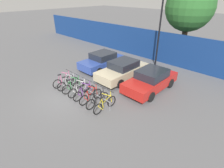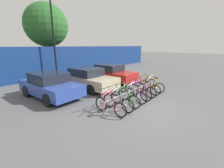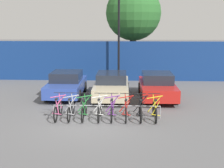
# 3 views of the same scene
# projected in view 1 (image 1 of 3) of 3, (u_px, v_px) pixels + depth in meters

# --- Properties ---
(ground_plane) EXTENTS (120.00, 120.00, 0.00)m
(ground_plane) POSITION_uv_depth(u_px,v_px,m) (70.00, 96.00, 11.15)
(ground_plane) COLOR #59595B
(hoarding_wall) EXTENTS (36.00, 0.16, 2.77)m
(hoarding_wall) POSITION_uv_depth(u_px,v_px,m) (153.00, 46.00, 16.54)
(hoarding_wall) COLOR navy
(hoarding_wall) RESTS_ON ground
(bike_rack) EXTENTS (4.70, 0.04, 0.57)m
(bike_rack) POSITION_uv_depth(u_px,v_px,m) (84.00, 89.00, 10.96)
(bike_rack) COLOR gray
(bike_rack) RESTS_ON ground
(bicycle_pink) EXTENTS (0.68, 1.71, 1.05)m
(bicycle_pink) POSITION_uv_depth(u_px,v_px,m) (64.00, 81.00, 12.20)
(bicycle_pink) COLOR black
(bicycle_pink) RESTS_ON ground
(bicycle_silver) EXTENTS (0.68, 1.71, 1.05)m
(bicycle_silver) POSITION_uv_depth(u_px,v_px,m) (68.00, 83.00, 11.86)
(bicycle_silver) COLOR black
(bicycle_silver) RESTS_ON ground
(bicycle_green) EXTENTS (0.68, 1.71, 1.05)m
(bicycle_green) POSITION_uv_depth(u_px,v_px,m) (73.00, 86.00, 11.50)
(bicycle_green) COLOR black
(bicycle_green) RESTS_ON ground
(bicycle_white) EXTENTS (0.68, 1.71, 1.05)m
(bicycle_white) POSITION_uv_depth(u_px,v_px,m) (79.00, 90.00, 11.09)
(bicycle_white) COLOR black
(bicycle_white) RESTS_ON ground
(bicycle_purple) EXTENTS (0.68, 1.71, 1.05)m
(bicycle_purple) POSITION_uv_depth(u_px,v_px,m) (84.00, 93.00, 10.76)
(bicycle_purple) COLOR black
(bicycle_purple) RESTS_ON ground
(bicycle_red) EXTENTS (0.68, 1.71, 1.05)m
(bicycle_red) POSITION_uv_depth(u_px,v_px,m) (91.00, 96.00, 10.40)
(bicycle_red) COLOR black
(bicycle_red) RESTS_ON ground
(bicycle_black) EXTENTS (0.68, 1.71, 1.05)m
(bicycle_black) POSITION_uv_depth(u_px,v_px,m) (97.00, 100.00, 10.02)
(bicycle_black) COLOR black
(bicycle_black) RESTS_ON ground
(bicycle_yellow) EXTENTS (0.68, 1.71, 1.05)m
(bicycle_yellow) POSITION_uv_depth(u_px,v_px,m) (105.00, 104.00, 9.64)
(bicycle_yellow) COLOR black
(bicycle_yellow) RESTS_ON ground
(car_blue) EXTENTS (1.91, 3.99, 1.40)m
(car_blue) POSITION_uv_depth(u_px,v_px,m) (102.00, 61.00, 14.86)
(car_blue) COLOR #2D479E
(car_blue) RESTS_ON ground
(car_beige) EXTENTS (1.91, 4.26, 1.40)m
(car_beige) POSITION_uv_depth(u_px,v_px,m) (123.00, 70.00, 13.12)
(car_beige) COLOR #C1B28E
(car_beige) RESTS_ON ground
(car_red) EXTENTS (1.91, 4.17, 1.40)m
(car_red) POSITION_uv_depth(u_px,v_px,m) (151.00, 80.00, 11.60)
(car_red) COLOR red
(car_red) RESTS_ON ground
(lamp_post) EXTENTS (0.24, 0.44, 6.75)m
(lamp_post) POSITION_uv_depth(u_px,v_px,m) (160.00, 22.00, 14.18)
(lamp_post) COLOR black
(lamp_post) RESTS_ON ground
(tree_behind_hoarding) EXTENTS (4.09, 4.09, 6.80)m
(tree_behind_hoarding) POSITION_uv_depth(u_px,v_px,m) (190.00, 7.00, 14.86)
(tree_behind_hoarding) COLOR brown
(tree_behind_hoarding) RESTS_ON ground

